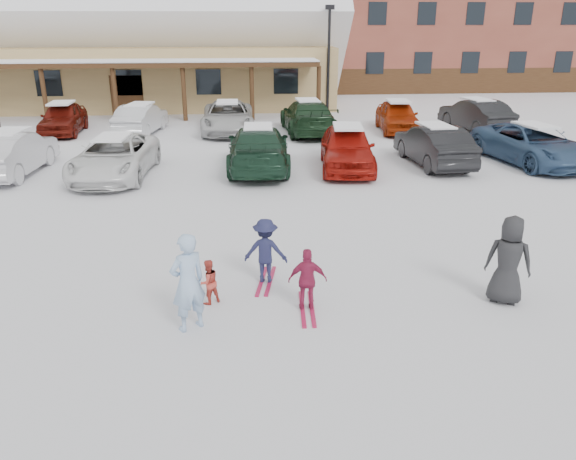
{
  "coord_description": "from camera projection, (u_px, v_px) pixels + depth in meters",
  "views": [
    {
      "loc": [
        -0.61,
        -9.93,
        5.13
      ],
      "look_at": [
        0.3,
        1.0,
        1.0
      ],
      "focal_mm": 35.0,
      "sensor_mm": 36.0,
      "label": 1
    }
  ],
  "objects": [
    {
      "name": "ground",
      "position": [
        277.0,
        295.0,
        11.12
      ],
      "size": [
        160.0,
        160.0,
        0.0
      ],
      "primitive_type": "plane",
      "color": "white",
      "rests_on": "ground"
    },
    {
      "name": "day_lodge",
      "position": [
        105.0,
        39.0,
        35.11
      ],
      "size": [
        29.12,
        12.5,
        10.38
      ],
      "color": "tan",
      "rests_on": "ground"
    },
    {
      "name": "lamp_post",
      "position": [
        329.0,
        53.0,
        31.67
      ],
      "size": [
        0.5,
        0.25,
        5.88
      ],
      "color": "black",
      "rests_on": "ground"
    },
    {
      "name": "conifer_3",
      "position": [
        311.0,
        19.0,
        50.82
      ],
      "size": [
        3.96,
        3.96,
        9.18
      ],
      "color": "black",
      "rests_on": "ground"
    },
    {
      "name": "adult_skier",
      "position": [
        188.0,
        283.0,
        9.62
      ],
      "size": [
        0.78,
        0.72,
        1.79
      ],
      "primitive_type": "imported",
      "rotation": [
        0.0,
        0.0,
        3.72
      ],
      "color": "#9EBEE4",
      "rests_on": "ground"
    },
    {
      "name": "toddler_red",
      "position": [
        208.0,
        282.0,
        10.67
      ],
      "size": [
        0.55,
        0.52,
        0.89
      ],
      "primitive_type": "imported",
      "rotation": [
        0.0,
        0.0,
        3.7
      ],
      "color": "#C33F33",
      "rests_on": "ground"
    },
    {
      "name": "child_navy",
      "position": [
        266.0,
        251.0,
        11.45
      ],
      "size": [
        0.97,
        0.66,
        1.38
      ],
      "primitive_type": "imported",
      "rotation": [
        0.0,
        0.0,
        2.96
      ],
      "color": "#1B1E3F",
      "rests_on": "ground"
    },
    {
      "name": "skis_child_navy",
      "position": [
        266.0,
        281.0,
        11.69
      ],
      "size": [
        0.45,
        1.41,
        0.03
      ],
      "primitive_type": "cube",
      "rotation": [
        0.0,
        0.0,
        2.96
      ],
      "color": "#A5173F",
      "rests_on": "ground"
    },
    {
      "name": "child_magenta",
      "position": [
        308.0,
        280.0,
        10.36
      ],
      "size": [
        0.73,
        0.34,
        1.23
      ],
      "primitive_type": "imported",
      "rotation": [
        0.0,
        0.0,
        3.09
      ],
      "color": "#9E2248",
      "rests_on": "ground"
    },
    {
      "name": "skis_child_magenta",
      "position": [
        307.0,
        309.0,
        10.57
      ],
      "size": [
        0.28,
        1.41,
        0.03
      ],
      "primitive_type": "cube",
      "rotation": [
        0.0,
        0.0,
        3.09
      ],
      "color": "#A5173F",
      "rests_on": "ground"
    },
    {
      "name": "bystander_dark",
      "position": [
        509.0,
        260.0,
        10.58
      ],
      "size": [
        1.01,
        0.89,
        1.74
      ],
      "primitive_type": "imported",
      "rotation": [
        0.0,
        0.0,
        2.65
      ],
      "color": "#232426",
      "rests_on": "ground"
    },
    {
      "name": "parked_car_1",
      "position": [
        12.0,
        153.0,
        19.5
      ],
      "size": [
        1.87,
        4.72,
        1.53
      ],
      "primitive_type": "imported",
      "rotation": [
        0.0,
        0.0,
        3.09
      ],
      "color": "silver",
      "rests_on": "ground"
    },
    {
      "name": "parked_car_2",
      "position": [
        115.0,
        157.0,
        19.21
      ],
      "size": [
        2.62,
        5.19,
        1.41
      ],
      "primitive_type": "imported",
      "rotation": [
        0.0,
        0.0,
        -0.06
      ],
      "color": "white",
      "rests_on": "ground"
    },
    {
      "name": "parked_car_3",
      "position": [
        258.0,
        148.0,
        20.2
      ],
      "size": [
        2.36,
        5.44,
        1.56
      ],
      "primitive_type": "imported",
      "rotation": [
        0.0,
        0.0,
        3.11
      ],
      "color": "#183625",
      "rests_on": "ground"
    },
    {
      "name": "parked_car_4",
      "position": [
        347.0,
        148.0,
        20.2
      ],
      "size": [
        2.38,
        4.8,
        1.57
      ],
      "primitive_type": "imported",
      "rotation": [
        0.0,
        0.0,
        -0.12
      ],
      "color": "#A6160D",
      "rests_on": "ground"
    },
    {
      "name": "parked_car_5",
      "position": [
        434.0,
        145.0,
        20.84
      ],
      "size": [
        1.91,
        4.61,
        1.48
      ],
      "primitive_type": "imported",
      "rotation": [
        0.0,
        0.0,
        3.22
      ],
      "color": "black",
      "rests_on": "ground"
    },
    {
      "name": "parked_car_6",
      "position": [
        532.0,
        144.0,
        21.04
      ],
      "size": [
        3.28,
        5.59,
        1.46
      ],
      "primitive_type": "imported",
      "rotation": [
        0.0,
        0.0,
        0.17
      ],
      "color": "#324D71",
      "rests_on": "ground"
    },
    {
      "name": "parked_car_8",
      "position": [
        63.0,
        118.0,
        26.6
      ],
      "size": [
        1.95,
        4.35,
        1.45
      ],
      "primitive_type": "imported",
      "rotation": [
        0.0,
        0.0,
        0.06
      ],
      "color": "#62120A",
      "rests_on": "ground"
    },
    {
      "name": "parked_car_9",
      "position": [
        141.0,
        119.0,
        26.6
      ],
      "size": [
        2.11,
        4.4,
        1.39
      ],
      "primitive_type": "imported",
      "rotation": [
        0.0,
        0.0,
        2.99
      ],
      "color": "silver",
      "rests_on": "ground"
    },
    {
      "name": "parked_car_10",
      "position": [
        228.0,
        117.0,
        26.88
      ],
      "size": [
        2.44,
        5.26,
        1.46
      ],
      "primitive_type": "imported",
      "rotation": [
        0.0,
        0.0,
        0.0
      ],
      "color": "#BBBBBB",
      "rests_on": "ground"
    },
    {
      "name": "parked_car_11",
      "position": [
        308.0,
        117.0,
        26.64
      ],
      "size": [
        2.41,
        5.48,
        1.57
      ],
      "primitive_type": "imported",
      "rotation": [
        0.0,
        0.0,
        3.18
      ],
      "color": "#18341D",
      "rests_on": "ground"
    },
    {
      "name": "parked_car_12",
      "position": [
        397.0,
        116.0,
        27.09
      ],
      "size": [
        2.1,
        4.44,
        1.47
      ],
      "primitive_type": "imported",
      "rotation": [
        0.0,
        0.0,
        -0.09
      ],
      "color": "#A62C09",
      "rests_on": "ground"
    },
    {
      "name": "parked_car_13",
      "position": [
        476.0,
        115.0,
        27.3
      ],
      "size": [
        2.36,
        4.81,
        1.52
      ],
      "primitive_type": "imported",
      "rotation": [
        0.0,
        0.0,
        3.31
      ],
      "color": "black",
      "rests_on": "ground"
    }
  ]
}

